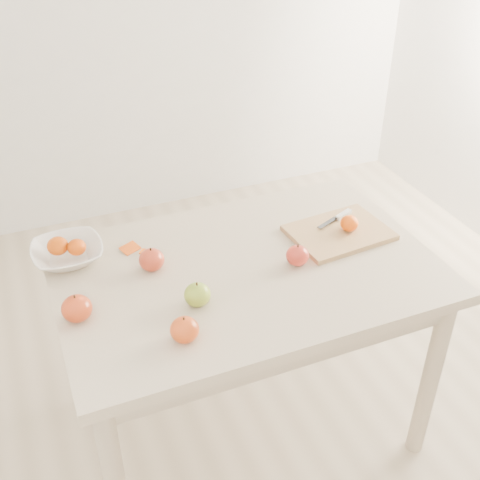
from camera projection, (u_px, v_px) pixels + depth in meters
name	position (u px, v px, depth m)	size (l,w,h in m)	color
ground	(245.00, 422.00, 2.33)	(3.50, 3.50, 0.00)	#C6B293
table	(246.00, 291.00, 1.97)	(1.20, 0.80, 0.75)	beige
cutting_board	(339.00, 233.00, 2.06)	(0.33, 0.24, 0.02)	tan
board_tangerine	(349.00, 223.00, 2.04)	(0.06, 0.06, 0.05)	#D84A07
fruit_bowl	(68.00, 253.00, 1.92)	(0.22, 0.22, 0.06)	white
bowl_tangerine_near	(58.00, 246.00, 1.91)	(0.07, 0.07, 0.06)	red
bowl_tangerine_far	(77.00, 247.00, 1.91)	(0.06, 0.06, 0.05)	#CE4007
orange_peel_a	(130.00, 249.00, 1.99)	(0.06, 0.04, 0.00)	#D84F0F
orange_peel_b	(147.00, 252.00, 1.97)	(0.04, 0.04, 0.00)	#E55910
paring_knife	(341.00, 216.00, 2.12)	(0.16, 0.08, 0.01)	white
apple_green	(197.00, 295.00, 1.74)	(0.08, 0.08, 0.07)	#598E12
apple_red_d	(77.00, 308.00, 1.68)	(0.09, 0.09, 0.08)	#A32416
apple_red_e	(297.00, 255.00, 1.90)	(0.07, 0.07, 0.07)	maroon
apple_red_c	(185.00, 330.00, 1.61)	(0.08, 0.08, 0.07)	#A71B15
apple_red_b	(152.00, 260.00, 1.88)	(0.08, 0.08, 0.07)	maroon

